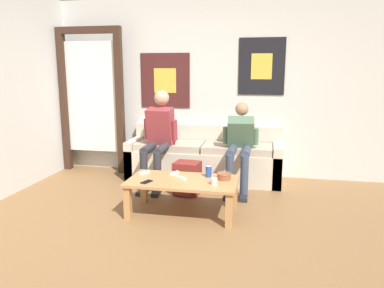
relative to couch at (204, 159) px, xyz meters
The scene contains 15 objects.
ground_plane 2.15m from the couch, 87.48° to the right, with size 18.00×18.00×0.00m, color brown.
wall_back 1.05m from the couch, 74.93° to the left, with size 10.00×0.07×2.55m.
door_frame 1.97m from the couch, behind, with size 1.00×0.10×2.15m.
couch is the anchor object (origin of this frame).
coffee_table 1.33m from the couch, 90.15° to the right, with size 1.17×0.63×0.38m.
person_seated_adult 0.78m from the couch, 147.33° to the right, with size 0.47×0.84×1.27m.
person_seated_teen 0.71m from the couch, 33.50° to the right, with size 0.47×0.84×1.12m.
backpack 0.71m from the couch, 97.94° to the right, with size 0.34×0.32×0.41m.
ceramic_bowl 1.31m from the couch, 70.75° to the right, with size 0.16×0.16×0.07m.
pillar_candle 1.48m from the couch, 76.14° to the right, with size 0.07×0.07×0.08m.
drink_can_blue 1.20m from the couch, 77.81° to the right, with size 0.07×0.07×0.12m.
game_controller_near_left 1.15m from the couch, 97.30° to the right, with size 0.08×0.15×0.03m.
game_controller_near_right 1.30m from the couch, 91.30° to the right, with size 0.14×0.11×0.03m.
game_controller_far_center 1.28m from the couch, 112.24° to the right, with size 0.10×0.14×0.03m.
cell_phone 1.54m from the couch, 103.39° to the right, with size 0.11×0.15×0.01m.
Camera 1 is at (0.78, -2.96, 1.57)m, focal length 35.00 mm.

